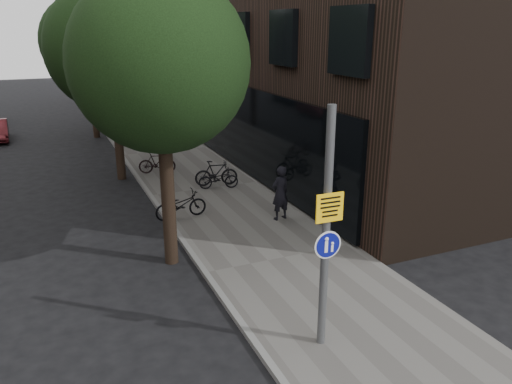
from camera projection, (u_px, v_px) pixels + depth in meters
ground at (343, 327)px, 10.70m from camera, size 120.00×120.00×0.00m
sidewalk at (208, 189)px, 19.48m from camera, size 4.50×60.00×0.12m
curb_edge at (151, 197)px, 18.64m from camera, size 0.15×60.00×0.13m
street_tree_near at (162, 70)px, 12.17m from camera, size 4.40×4.40×7.50m
street_tree_mid at (112, 53)px, 19.58m from camera, size 5.00×5.00×7.80m
street_tree_far at (89, 45)px, 27.42m from camera, size 5.00×5.00×7.80m
signpost at (326, 232)px, 9.24m from camera, size 0.55×0.16×4.75m
pedestrian at (280, 193)px, 16.07m from camera, size 0.73×0.56×1.79m
parked_bike_facade_near at (218, 178)px, 19.29m from camera, size 1.62×0.90×0.81m
parked_bike_facade_far at (216, 173)px, 19.62m from camera, size 1.75×0.78×1.02m
parked_bike_curb_near at (181, 205)px, 16.30m from camera, size 1.78×0.75×0.91m
parked_bike_curb_far at (157, 163)px, 21.28m from camera, size 1.62×0.84×0.94m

